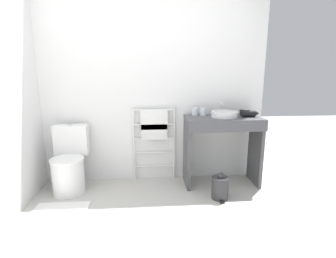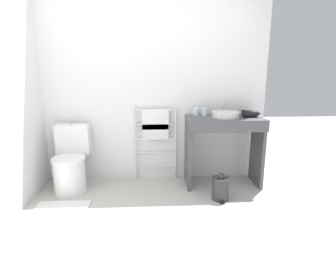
{
  "view_description": "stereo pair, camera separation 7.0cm",
  "coord_description": "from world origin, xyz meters",
  "px_view_note": "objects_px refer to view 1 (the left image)",
  "views": [
    {
      "loc": [
        -0.04,
        -1.83,
        1.43
      ],
      "look_at": [
        0.18,
        0.86,
        0.82
      ],
      "focal_mm": 28.0,
      "sensor_mm": 36.0,
      "label": 1
    },
    {
      "loc": [
        0.03,
        -1.83,
        1.43
      ],
      "look_at": [
        0.18,
        0.86,
        0.82
      ],
      "focal_mm": 28.0,
      "sensor_mm": 36.0,
      "label": 2
    }
  ],
  "objects_px": {
    "cup_near_edge": "(203,112)",
    "hair_dryer": "(249,113)",
    "cup_near_wall": "(195,111)",
    "trash_bin": "(220,187)",
    "toilet": "(69,165)",
    "sink_basin": "(224,114)",
    "towel_radiator": "(154,130)"
  },
  "relations": [
    {
      "from": "cup_near_edge",
      "to": "hair_dryer",
      "type": "distance_m",
      "value": 0.56
    },
    {
      "from": "cup_near_wall",
      "to": "trash_bin",
      "type": "relative_size",
      "value": 0.3
    },
    {
      "from": "toilet",
      "to": "sink_basin",
      "type": "bearing_deg",
      "value": 1.55
    },
    {
      "from": "cup_near_wall",
      "to": "toilet",
      "type": "bearing_deg",
      "value": -172.45
    },
    {
      "from": "sink_basin",
      "to": "hair_dryer",
      "type": "relative_size",
      "value": 1.51
    },
    {
      "from": "cup_near_edge",
      "to": "hair_dryer",
      "type": "height_order",
      "value": "cup_near_edge"
    },
    {
      "from": "trash_bin",
      "to": "toilet",
      "type": "bearing_deg",
      "value": 168.5
    },
    {
      "from": "sink_basin",
      "to": "cup_near_wall",
      "type": "distance_m",
      "value": 0.37
    },
    {
      "from": "towel_radiator",
      "to": "cup_near_wall",
      "type": "distance_m",
      "value": 0.57
    },
    {
      "from": "sink_basin",
      "to": "hair_dryer",
      "type": "xyz_separation_m",
      "value": [
        0.3,
        -0.01,
        0.01
      ]
    },
    {
      "from": "toilet",
      "to": "trash_bin",
      "type": "height_order",
      "value": "toilet"
    },
    {
      "from": "towel_radiator",
      "to": "hair_dryer",
      "type": "distance_m",
      "value": 1.2
    },
    {
      "from": "hair_dryer",
      "to": "trash_bin",
      "type": "bearing_deg",
      "value": -137.95
    },
    {
      "from": "towel_radiator",
      "to": "hair_dryer",
      "type": "bearing_deg",
      "value": -10.11
    },
    {
      "from": "hair_dryer",
      "to": "sink_basin",
      "type": "bearing_deg",
      "value": 177.39
    },
    {
      "from": "toilet",
      "to": "cup_near_edge",
      "type": "height_order",
      "value": "cup_near_edge"
    },
    {
      "from": "toilet",
      "to": "hair_dryer",
      "type": "distance_m",
      "value": 2.26
    },
    {
      "from": "towel_radiator",
      "to": "sink_basin",
      "type": "height_order",
      "value": "towel_radiator"
    },
    {
      "from": "toilet",
      "to": "trash_bin",
      "type": "bearing_deg",
      "value": -11.5
    },
    {
      "from": "sink_basin",
      "to": "cup_near_edge",
      "type": "bearing_deg",
      "value": 152.88
    },
    {
      "from": "cup_near_wall",
      "to": "cup_near_edge",
      "type": "distance_m",
      "value": 0.1
    },
    {
      "from": "toilet",
      "to": "sink_basin",
      "type": "xyz_separation_m",
      "value": [
        1.88,
        0.05,
        0.58
      ]
    },
    {
      "from": "trash_bin",
      "to": "sink_basin",
      "type": "bearing_deg",
      "value": 71.87
    },
    {
      "from": "towel_radiator",
      "to": "sink_basin",
      "type": "distance_m",
      "value": 0.9
    },
    {
      "from": "hair_dryer",
      "to": "trash_bin",
      "type": "distance_m",
      "value": 0.97
    },
    {
      "from": "hair_dryer",
      "to": "cup_near_wall",
      "type": "bearing_deg",
      "value": 165.27
    },
    {
      "from": "toilet",
      "to": "trash_bin",
      "type": "distance_m",
      "value": 1.79
    },
    {
      "from": "sink_basin",
      "to": "hair_dryer",
      "type": "bearing_deg",
      "value": -2.61
    },
    {
      "from": "hair_dryer",
      "to": "trash_bin",
      "type": "relative_size",
      "value": 0.68
    },
    {
      "from": "cup_near_edge",
      "to": "toilet",
      "type": "bearing_deg",
      "value": -174.0
    },
    {
      "from": "towel_radiator",
      "to": "cup_near_edge",
      "type": "distance_m",
      "value": 0.66
    },
    {
      "from": "cup_near_edge",
      "to": "trash_bin",
      "type": "bearing_deg",
      "value": -78.75
    }
  ]
}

